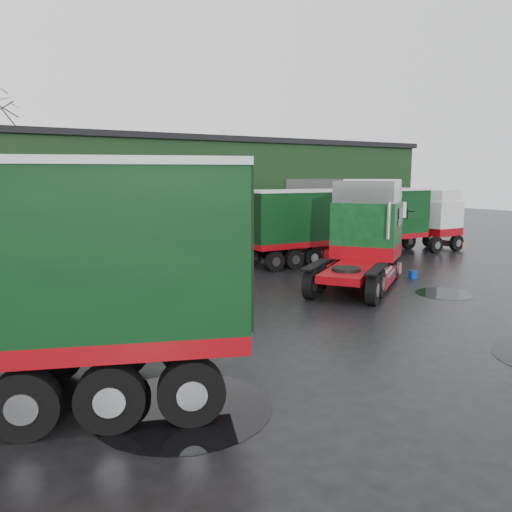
{
  "coord_description": "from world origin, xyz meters",
  "views": [
    {
      "loc": [
        -7.64,
        -10.45,
        4.1
      ],
      "look_at": [
        -0.23,
        2.78,
        1.7
      ],
      "focal_mm": 35.0,
      "sensor_mm": 36.0,
      "label": 1
    }
  ],
  "objects_px": {
    "wash_bucket": "(413,274)",
    "tree_back_b": "(206,181)",
    "warehouse": "(152,193)",
    "lorry_right": "(339,225)",
    "hero_tractor": "(357,235)"
  },
  "relations": [
    {
      "from": "wash_bucket",
      "to": "tree_back_b",
      "type": "relative_size",
      "value": 0.05
    },
    {
      "from": "warehouse",
      "to": "wash_bucket",
      "type": "xyz_separation_m",
      "value": [
        5.76,
        -16.13,
        -2.99
      ]
    },
    {
      "from": "lorry_right",
      "to": "wash_bucket",
      "type": "height_order",
      "value": "lorry_right"
    },
    {
      "from": "hero_tractor",
      "to": "tree_back_b",
      "type": "distance_m",
      "value": 27.01
    },
    {
      "from": "warehouse",
      "to": "tree_back_b",
      "type": "bearing_deg",
      "value": 51.34
    },
    {
      "from": "wash_bucket",
      "to": "warehouse",
      "type": "bearing_deg",
      "value": 109.66
    },
    {
      "from": "warehouse",
      "to": "lorry_right",
      "type": "bearing_deg",
      "value": -61.39
    },
    {
      "from": "warehouse",
      "to": "lorry_right",
      "type": "height_order",
      "value": "warehouse"
    },
    {
      "from": "hero_tractor",
      "to": "lorry_right",
      "type": "xyz_separation_m",
      "value": [
        3.5,
        5.39,
        -0.22
      ]
    },
    {
      "from": "lorry_right",
      "to": "wash_bucket",
      "type": "distance_m",
      "value": 5.38
    },
    {
      "from": "warehouse",
      "to": "lorry_right",
      "type": "distance_m",
      "value": 12.61
    },
    {
      "from": "warehouse",
      "to": "hero_tractor",
      "type": "xyz_separation_m",
      "value": [
        2.5,
        -16.39,
        -1.15
      ]
    },
    {
      "from": "lorry_right",
      "to": "hero_tractor",
      "type": "bearing_deg",
      "value": -34.48
    },
    {
      "from": "wash_bucket",
      "to": "tree_back_b",
      "type": "bearing_deg",
      "value": 85.1
    },
    {
      "from": "warehouse",
      "to": "hero_tractor",
      "type": "relative_size",
      "value": 5.02
    }
  ]
}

